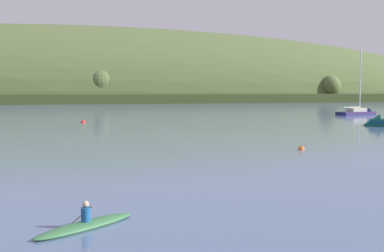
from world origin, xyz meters
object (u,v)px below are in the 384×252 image
object	(u,v)px
sailboat_midwater_white	(360,114)
mooring_buoy_foreground	(301,149)
mooring_buoy_far_upstream	(83,122)
canoe_with_paddler	(86,225)

from	to	relation	value
sailboat_midwater_white	mooring_buoy_foreground	size ratio (longest dim) A/B	23.92
sailboat_midwater_white	mooring_buoy_foreground	world-z (taller)	sailboat_midwater_white
mooring_buoy_foreground	mooring_buoy_far_upstream	xyz separation A→B (m)	(-11.28, 39.59, -0.00)
canoe_with_paddler	mooring_buoy_far_upstream	bearing A→B (deg)	50.47
canoe_with_paddler	mooring_buoy_far_upstream	size ratio (longest dim) A/B	5.28
canoe_with_paddler	mooring_buoy_far_upstream	xyz separation A→B (m)	(7.90, 56.24, -0.09)
mooring_buoy_far_upstream	mooring_buoy_foreground	bearing A→B (deg)	-74.10
canoe_with_paddler	mooring_buoy_foreground	xyz separation A→B (m)	(19.18, 16.65, -0.09)
sailboat_midwater_white	canoe_with_paddler	distance (m)	85.16
mooring_buoy_foreground	sailboat_midwater_white	bearing A→B (deg)	46.65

